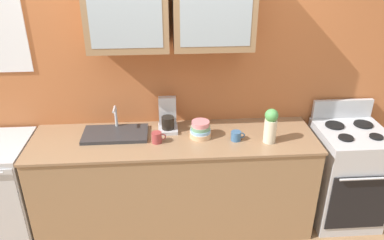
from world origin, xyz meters
The scene contains 11 objects.
ground_plane centered at (0.00, 0.00, 0.00)m, with size 10.00×10.00×0.00m, color #936B47.
back_wall_unit centered at (-0.01, 0.34, 1.51)m, with size 4.36×0.44×2.74m.
counter centered at (0.00, 0.00, 0.46)m, with size 2.44×0.67×0.92m.
stove_range centered at (1.59, 0.00, 0.47)m, with size 0.59×0.67×1.10m.
sink_faucet centered at (-0.50, 0.09, 0.94)m, with size 0.55×0.31×0.23m.
bowl_stack centered at (0.23, 0.01, 0.99)m, with size 0.19×0.19×0.15m.
vase centered at (0.79, -0.12, 1.07)m, with size 0.11×0.11×0.30m.
cup_near_sink centered at (-0.14, -0.06, 0.97)m, with size 0.12×0.08×0.09m.
cup_near_bowls centered at (0.52, -0.07, 0.96)m, with size 0.12×0.09×0.08m.
dishwasher centered at (-1.52, 0.00, 0.46)m, with size 0.57×0.65×0.92m.
coffee_maker centered at (-0.05, 0.18, 1.03)m, with size 0.17×0.20×0.29m.
Camera 1 is at (-0.05, -2.83, 2.49)m, focal length 35.40 mm.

